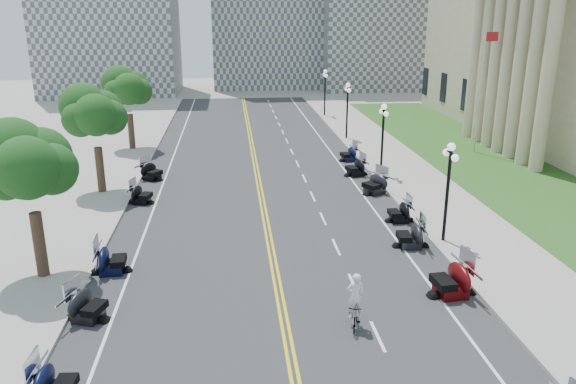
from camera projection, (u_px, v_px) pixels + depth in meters
name	position (u px, v px, depth m)	size (l,w,h in m)	color
ground	(278.00, 288.00, 23.37)	(160.00, 160.00, 0.00)	gray
road	(264.00, 209.00, 32.84)	(16.00, 90.00, 0.01)	#333335
centerline_yellow_a	(261.00, 209.00, 32.83)	(0.12, 90.00, 0.00)	yellow
centerline_yellow_b	(266.00, 209.00, 32.85)	(0.12, 90.00, 0.00)	yellow
edge_line_north	(371.00, 205.00, 33.46)	(0.12, 90.00, 0.00)	white
edge_line_south	(152.00, 212.00, 32.21)	(0.12, 90.00, 0.00)	white
lane_dash_5	(378.00, 336.00, 19.89)	(0.12, 2.00, 0.00)	white
lane_dash_6	(354.00, 284.00, 23.67)	(0.12, 2.00, 0.00)	white
lane_dash_7	(336.00, 247.00, 27.46)	(0.12, 2.00, 0.00)	white
lane_dash_8	(323.00, 218.00, 31.25)	(0.12, 2.00, 0.00)	white
lane_dash_9	(313.00, 196.00, 35.04)	(0.12, 2.00, 0.00)	white
lane_dash_10	(304.00, 178.00, 38.83)	(0.12, 2.00, 0.00)	white
lane_dash_11	(297.00, 164.00, 42.62)	(0.12, 2.00, 0.00)	white
lane_dash_12	(292.00, 151.00, 46.41)	(0.12, 2.00, 0.00)	white
lane_dash_13	(287.00, 141.00, 50.20)	(0.12, 2.00, 0.00)	white
lane_dash_14	(283.00, 132.00, 53.99)	(0.12, 2.00, 0.00)	white
lane_dash_15	(279.00, 124.00, 57.78)	(0.12, 2.00, 0.00)	white
lane_dash_16	(276.00, 117.00, 61.57)	(0.12, 2.00, 0.00)	white
lane_dash_17	(273.00, 111.00, 65.36)	(0.12, 2.00, 0.00)	white
lane_dash_18	(271.00, 106.00, 69.15)	(0.12, 2.00, 0.00)	white
lane_dash_19	(268.00, 101.00, 72.94)	(0.12, 2.00, 0.00)	white
sidewalk_north	(437.00, 202.00, 33.84)	(5.00, 90.00, 0.15)	#9E9991
sidewalk_south	(79.00, 214.00, 31.79)	(5.00, 90.00, 0.15)	#9E9991
lawn	(489.00, 165.00, 42.11)	(9.00, 60.00, 0.10)	#356023
distant_block_c	(387.00, 12.00, 83.75)	(20.00, 14.00, 22.00)	gray
street_lamp_2	(447.00, 193.00, 27.20)	(0.50, 1.20, 4.90)	black
street_lamp_3	(382.00, 140.00, 38.57)	(0.50, 1.20, 4.90)	black
street_lamp_4	(347.00, 111.00, 49.94)	(0.50, 1.20, 4.90)	black
street_lamp_5	(325.00, 93.00, 61.31)	(0.50, 1.20, 4.90)	black
flagpole	(480.00, 91.00, 44.45)	(1.10, 0.20, 10.00)	silver
tree_2	(29.00, 172.00, 22.84)	(4.80, 4.80, 9.20)	#235619
tree_3	(95.00, 119.00, 34.21)	(4.80, 4.80, 9.20)	#235619
tree_4	(128.00, 93.00, 45.58)	(4.80, 4.80, 9.20)	#235619
motorcycle_n_5	(452.00, 278.00, 22.55)	(2.20, 2.20, 1.54)	#590A0C
motorcycle_n_6	(411.00, 234.00, 27.30)	(1.94, 1.94, 1.36)	black
motorcycle_n_7	(400.00, 211.00, 30.64)	(1.78, 1.78, 1.25)	black
motorcycle_n_8	(375.00, 183.00, 35.42)	(2.01, 2.01, 1.41)	black
motorcycle_n_9	(356.00, 167.00, 39.32)	(1.89, 1.89, 1.32)	black
motorcycle_n_10	(349.00, 153.00, 43.28)	(1.78, 1.78, 1.25)	black
motorcycle_s_4	(53.00, 383.00, 16.34)	(1.86, 1.86, 1.30)	black
motorcycle_s_5	(87.00, 304.00, 20.78)	(1.86, 1.86, 1.31)	black
motorcycle_s_6	(111.00, 258.00, 24.57)	(1.95, 1.95, 1.37)	black
motorcycle_s_8	(141.00, 194.00, 33.59)	(1.76, 1.76, 1.23)	black
motorcycle_s_9	(151.00, 171.00, 38.37)	(1.86, 1.86, 1.30)	black
bicycle	(355.00, 314.00, 20.37)	(0.47, 1.65, 0.99)	#A51414
cyclist_rider	(356.00, 280.00, 19.95)	(0.65, 0.43, 1.78)	white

